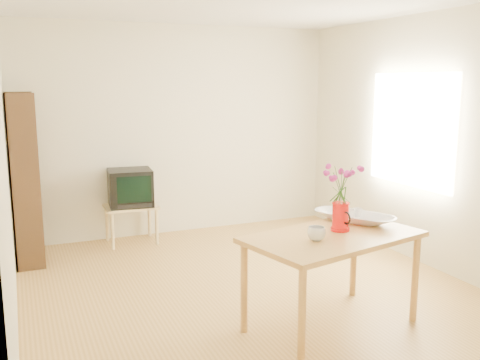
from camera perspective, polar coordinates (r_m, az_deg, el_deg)
name	(u,v)px	position (r m, az deg, el deg)	size (l,w,h in m)	color
room	(256,152)	(4.70, 1.74, 3.04)	(4.50, 4.50, 4.50)	#A97C3C
table	(333,245)	(4.22, 9.88, -6.87)	(1.49, 1.05, 0.75)	#BF8841
tv_stand	(131,211)	(6.50, -11.54, -3.29)	(0.60, 0.45, 0.46)	#D5B778
bookshelf	(25,184)	(6.07, -21.93, -0.43)	(0.28, 0.70, 1.80)	#311E10
pitcher	(340,218)	(4.29, 10.65, -3.97)	(0.15, 0.23, 0.23)	red
flowers	(342,181)	(4.22, 10.80, -0.07)	(0.26, 0.26, 0.37)	#BD2C94
mug	(316,234)	(4.00, 8.16, -5.70)	(0.13, 0.13, 0.10)	white
bowl	(355,197)	(4.55, 12.16, -1.78)	(0.45, 0.45, 0.42)	white
teacup_a	(351,202)	(4.54, 11.73, -2.36)	(0.07, 0.07, 0.06)	white
teacup_b	(358,201)	(4.60, 12.46, -2.23)	(0.07, 0.07, 0.06)	white
television	(130,187)	(6.45, -11.66, -0.73)	(0.54, 0.50, 0.43)	black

